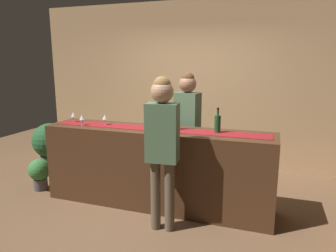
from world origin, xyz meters
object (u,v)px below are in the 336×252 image
(wine_glass_mid_counter, at_px, (105,117))
(bartender, at_px, (187,119))
(customer_sipping, at_px, (162,138))
(potted_plant_small, at_px, (40,172))
(wine_glass_near_customer, at_px, (82,118))
(wine_glass_far_end, at_px, (73,115))
(potted_plant_tall, at_px, (51,144))
(wine_bottle_amber, at_px, (177,121))
(wine_bottle_green, at_px, (218,124))

(wine_glass_mid_counter, distance_m, bartender, 1.14)
(customer_sipping, bearing_deg, potted_plant_small, 162.75)
(customer_sipping, height_order, potted_plant_small, customer_sipping)
(wine_glass_near_customer, bearing_deg, wine_glass_far_end, 147.75)
(wine_glass_mid_counter, xyz_separation_m, bartender, (0.98, 0.57, -0.06))
(wine_glass_far_end, bearing_deg, bartender, 19.61)
(wine_glass_mid_counter, bearing_deg, potted_plant_small, -173.42)
(wine_glass_near_customer, xyz_separation_m, customer_sipping, (1.30, -0.45, -0.07))
(wine_glass_mid_counter, bearing_deg, customer_sipping, -29.16)
(wine_glass_mid_counter, height_order, potted_plant_tall, wine_glass_mid_counter)
(wine_bottle_amber, relative_size, wine_glass_near_customer, 2.10)
(wine_glass_far_end, distance_m, bartender, 1.60)
(wine_bottle_green, distance_m, potted_plant_tall, 3.00)
(wine_bottle_amber, bearing_deg, wine_bottle_green, -0.12)
(potted_plant_small, bearing_deg, wine_glass_far_end, 16.21)
(wine_glass_far_end, xyz_separation_m, potted_plant_small, (-0.53, -0.15, -0.85))
(wine_glass_near_customer, relative_size, wine_glass_far_end, 1.00)
(wine_bottle_green, bearing_deg, bartender, 134.02)
(bartender, xyz_separation_m, customer_sipping, (0.04, -1.14, -0.00))
(wine_bottle_green, height_order, potted_plant_tall, wine_bottle_green)
(customer_sipping, bearing_deg, potted_plant_tall, 150.29)
(wine_glass_mid_counter, bearing_deg, potted_plant_tall, 158.83)
(wine_bottle_green, height_order, wine_glass_near_customer, wine_bottle_green)
(wine_glass_near_customer, height_order, potted_plant_tall, wine_glass_near_customer)
(bartender, bearing_deg, wine_bottle_amber, 104.49)
(wine_glass_near_customer, bearing_deg, potted_plant_small, 179.74)
(customer_sipping, bearing_deg, wine_glass_far_end, 153.61)
(wine_bottle_green, relative_size, wine_glass_near_customer, 2.10)
(wine_bottle_green, bearing_deg, potted_plant_tall, 170.08)
(wine_bottle_amber, distance_m, customer_sipping, 0.61)
(bartender, height_order, potted_plant_tall, bartender)
(wine_bottle_green, relative_size, potted_plant_small, 0.65)
(wine_bottle_green, height_order, customer_sipping, customer_sipping)
(bartender, bearing_deg, potted_plant_tall, 13.74)
(wine_glass_near_customer, height_order, wine_glass_far_end, same)
(wine_bottle_green, height_order, wine_glass_far_end, wine_bottle_green)
(wine_glass_mid_counter, height_order, bartender, bartender)
(wine_bottle_green, xyz_separation_m, potted_plant_tall, (-2.89, 0.51, -0.64))
(wine_glass_far_end, bearing_deg, potted_plant_small, -163.79)
(wine_glass_far_end, bearing_deg, wine_bottle_amber, -0.08)
(potted_plant_small, bearing_deg, bartender, 18.74)
(wine_bottle_amber, distance_m, potted_plant_small, 2.23)
(wine_glass_near_customer, height_order, wine_glass_mid_counter, same)
(wine_bottle_amber, height_order, wine_glass_mid_counter, wine_bottle_amber)
(wine_glass_mid_counter, bearing_deg, wine_bottle_amber, 1.78)
(wine_glass_far_end, bearing_deg, potted_plant_tall, 149.73)
(bartender, bearing_deg, wine_glass_near_customer, 41.87)
(wine_glass_mid_counter, xyz_separation_m, customer_sipping, (1.03, -0.57, -0.07))
(wine_glass_near_customer, bearing_deg, bartender, 28.97)
(bartender, height_order, customer_sipping, bartender)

